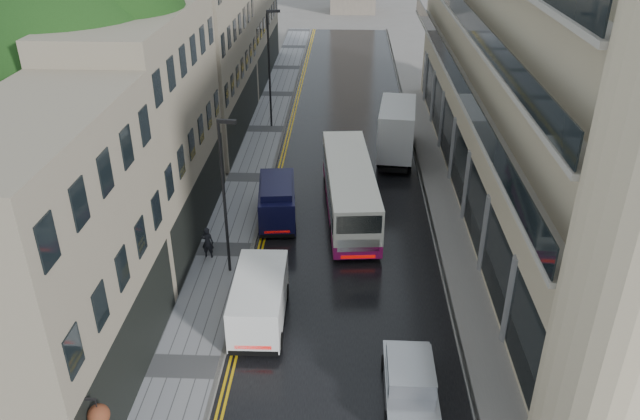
# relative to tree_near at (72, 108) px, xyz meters

# --- Properties ---
(road) EXTENTS (9.00, 85.00, 0.02)m
(road) POSITION_rel_tree_near_xyz_m (12.50, 7.50, -6.94)
(road) COLOR black
(road) RESTS_ON ground
(left_sidewalk) EXTENTS (2.70, 85.00, 0.12)m
(left_sidewalk) POSITION_rel_tree_near_xyz_m (6.65, 7.50, -6.89)
(left_sidewalk) COLOR gray
(left_sidewalk) RESTS_ON ground
(right_sidewalk) EXTENTS (1.80, 85.00, 0.12)m
(right_sidewalk) POSITION_rel_tree_near_xyz_m (17.90, 7.50, -6.89)
(right_sidewalk) COLOR slate
(right_sidewalk) RESTS_ON ground
(old_shop_row) EXTENTS (4.50, 56.00, 12.00)m
(old_shop_row) POSITION_rel_tree_near_xyz_m (3.05, 10.00, -0.95)
(old_shop_row) COLOR gray
(old_shop_row) RESTS_ON ground
(modern_block) EXTENTS (8.00, 40.00, 14.00)m
(modern_block) POSITION_rel_tree_near_xyz_m (22.80, 6.00, 0.05)
(modern_block) COLOR #BEAC8D
(modern_block) RESTS_ON ground
(tree_near) EXTENTS (10.56, 10.56, 13.89)m
(tree_near) POSITION_rel_tree_near_xyz_m (0.00, 0.00, 0.00)
(tree_near) COLOR black
(tree_near) RESTS_ON ground
(tree_far) EXTENTS (9.24, 9.24, 12.46)m
(tree_far) POSITION_rel_tree_near_xyz_m (0.30, 13.00, -0.72)
(tree_far) COLOR black
(tree_far) RESTS_ON ground
(cream_bus) EXTENTS (3.22, 10.42, 2.80)m
(cream_bus) POSITION_rel_tree_near_xyz_m (11.88, 0.47, -5.53)
(cream_bus) COLOR silver
(cream_bus) RESTS_ON road
(white_lorry) EXTENTS (2.86, 7.29, 3.73)m
(white_lorry) POSITION_rel_tree_near_xyz_m (14.56, 9.75, -5.06)
(white_lorry) COLOR silver
(white_lorry) RESTS_ON road
(silver_hatchback) EXTENTS (1.76, 3.97, 1.48)m
(silver_hatchback) POSITION_rel_tree_near_xyz_m (14.05, -11.57, -6.18)
(silver_hatchback) COLOR #9B9C9F
(silver_hatchback) RESTS_ON road
(white_van) EXTENTS (2.07, 4.69, 2.11)m
(white_van) POSITION_rel_tree_near_xyz_m (8.20, -7.84, -5.87)
(white_van) COLOR white
(white_van) RESTS_ON road
(navy_van) EXTENTS (2.29, 4.77, 2.35)m
(navy_van) POSITION_rel_tree_near_xyz_m (8.20, 0.91, -5.75)
(navy_van) COLOR black
(navy_van) RESTS_ON road
(pedestrian) EXTENTS (0.61, 0.44, 1.59)m
(pedestrian) POSITION_rel_tree_near_xyz_m (6.00, -1.52, -6.03)
(pedestrian) COLOR black
(pedestrian) RESTS_ON left_sidewalk
(lamp_post_near) EXTENTS (0.84, 0.28, 7.33)m
(lamp_post_near) POSITION_rel_tree_near_xyz_m (7.22, -2.64, -3.16)
(lamp_post_near) COLOR black
(lamp_post_near) RESTS_ON left_sidewalk
(lamp_post_far) EXTENTS (0.94, 0.34, 8.19)m
(lamp_post_far) POSITION_rel_tree_near_xyz_m (6.98, 16.43, -2.73)
(lamp_post_far) COLOR black
(lamp_post_far) RESTS_ON left_sidewalk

